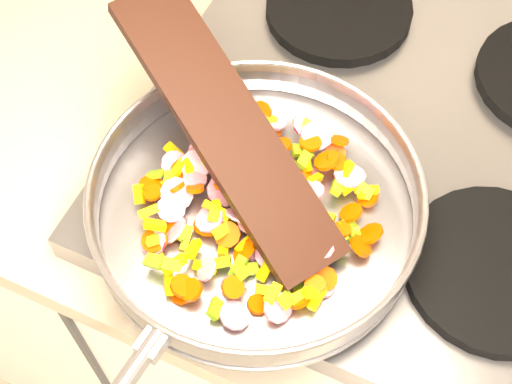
% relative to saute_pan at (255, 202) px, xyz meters
% --- Properties ---
extents(cooktop, '(0.60, 0.60, 0.04)m').
position_rel_saute_pan_xyz_m(cooktop, '(0.11, 0.19, -0.06)').
color(cooktop, '#939399').
rests_on(cooktop, counter_top).
extents(grate_fl, '(0.19, 0.19, 0.02)m').
position_rel_saute_pan_xyz_m(grate_fl, '(-0.03, 0.05, -0.04)').
color(grate_fl, black).
rests_on(grate_fl, cooktop).
extents(grate_fr, '(0.19, 0.19, 0.02)m').
position_rel_saute_pan_xyz_m(grate_fr, '(0.25, 0.05, -0.04)').
color(grate_fr, black).
rests_on(grate_fr, cooktop).
extents(grate_bl, '(0.19, 0.19, 0.02)m').
position_rel_saute_pan_xyz_m(grate_bl, '(-0.03, 0.33, -0.04)').
color(grate_bl, black).
rests_on(grate_bl, cooktop).
extents(saute_pan, '(0.38, 0.55, 0.05)m').
position_rel_saute_pan_xyz_m(saute_pan, '(0.00, 0.00, 0.00)').
color(saute_pan, '#9E9EA5').
rests_on(saute_pan, grate_fl).
extents(vegetable_heap, '(0.26, 0.26, 0.05)m').
position_rel_saute_pan_xyz_m(vegetable_heap, '(-0.00, 0.00, -0.01)').
color(vegetable_heap, '#7CAB14').
rests_on(vegetable_heap, saute_pan).
extents(wooden_spatula, '(0.32, 0.24, 0.12)m').
position_rel_saute_pan_xyz_m(wooden_spatula, '(-0.05, 0.04, 0.05)').
color(wooden_spatula, black).
rests_on(wooden_spatula, saute_pan).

